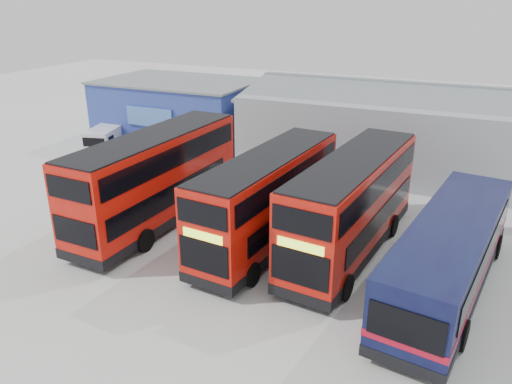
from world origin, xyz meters
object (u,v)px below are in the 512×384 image
office_block (180,112)px  double_decker_left (157,180)px  double_decker_right (352,207)px  single_decker_blue (449,257)px  double_decker_centre (268,201)px  maintenance_shed (472,135)px  panel_van (108,138)px

office_block → double_decker_left: (7.44, -13.86, -0.14)m
double_decker_right → single_decker_blue: bearing=-15.5°
double_decker_right → office_block: bearing=149.5°
office_block → double_decker_right: bearing=-36.3°
office_block → single_decker_blue: 26.43m
double_decker_left → double_decker_centre: bearing=-175.8°
double_decker_left → double_decker_centre: 6.23m
office_block → double_decker_right: (17.53, -12.87, -0.23)m
double_decker_centre → single_decker_blue: double_decker_centre is taller
double_decker_right → double_decker_centre: bearing=-162.5°
maintenance_shed → office_block: bearing=-174.8°
maintenance_shed → panel_van: bearing=-165.3°
office_block → double_decker_left: size_ratio=1.05×
office_block → double_decker_left: 15.73m
double_decker_right → panel_van: (-21.13, 8.17, -1.19)m
double_decker_left → single_decker_blue: double_decker_left is taller
office_block → double_decker_centre: bearing=-45.0°
single_decker_blue → maintenance_shed: bearing=-82.1°
maintenance_shed → double_decker_left: bearing=-132.5°
maintenance_shed → double_decker_centre: 17.75m
office_block → double_decker_left: office_block is taller
office_block → double_decker_left: bearing=-61.8°
double_decker_right → panel_van: 22.69m
office_block → single_decker_blue: bearing=-33.6°
double_decker_left → double_decker_centre: (6.23, 0.19, -0.17)m
double_decker_centre → panel_van: 19.49m
maintenance_shed → double_decker_centre: (-8.33, -15.67, -0.34)m
single_decker_blue → office_block: bearing=-25.7°
maintenance_shed → double_decker_right: (-4.47, -14.87, -0.26)m
double_decker_left → double_decker_right: (10.10, 0.99, -0.09)m
single_decker_blue → double_decker_right: bearing=-13.4°
single_decker_blue → double_decker_centre: bearing=1.4°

